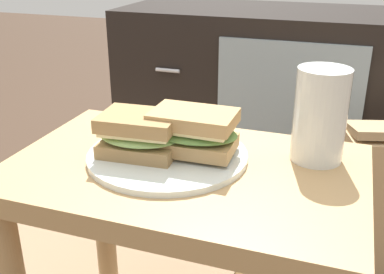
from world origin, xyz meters
TOP-DOWN VIEW (x-y plane):
  - side_table at (0.00, 0.00)m, footprint 0.56×0.36m
  - tv_cabinet at (-0.06, 0.95)m, footprint 0.96×0.46m
  - area_rug at (-0.43, 0.40)m, footprint 1.10×0.87m
  - plate at (-0.03, 0.02)m, footprint 0.26×0.26m
  - sandwich_front at (-0.08, 0.00)m, footprint 0.14×0.10m
  - sandwich_back at (0.01, 0.03)m, footprint 0.14×0.10m
  - beer_glass at (0.19, 0.09)m, footprint 0.08×0.08m
  - paper_bag at (0.33, 0.47)m, footprint 0.22×0.19m

SIDE VIEW (x-z plane):
  - area_rug at x=-0.43m, z-range 0.00..0.01m
  - paper_bag at x=0.33m, z-range -0.01..0.39m
  - tv_cabinet at x=-0.06m, z-range 0.00..0.58m
  - side_table at x=0.00m, z-range 0.14..0.60m
  - plate at x=-0.03m, z-range 0.46..0.47m
  - sandwich_front at x=-0.08m, z-range 0.47..0.54m
  - sandwich_back at x=0.01m, z-range 0.48..0.54m
  - beer_glass at x=0.19m, z-range 0.46..0.61m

